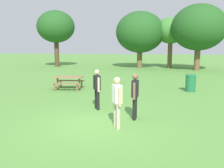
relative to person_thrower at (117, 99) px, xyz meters
name	(u,v)px	position (x,y,z in m)	size (l,w,h in m)	color
ground_plane	(98,123)	(-0.70, 0.37, -0.94)	(120.00, 120.00, 0.00)	#568E3D
person_thrower	(117,99)	(0.00, 0.00, 0.00)	(0.37, 0.55, 1.64)	#B7AD93
person_catcher	(97,87)	(-1.11, 2.19, 0.00)	(0.37, 0.55, 1.64)	black
person_bystander	(135,93)	(0.50, 1.04, 0.00)	(0.24, 0.61, 1.64)	black
frisbee	(117,109)	(-0.29, 2.21, -0.93)	(0.27, 0.27, 0.03)	#E04733
picnic_table_near	(68,80)	(-3.76, 6.42, -0.38)	(1.76, 1.50, 0.77)	olive
trash_can_beside_table	(191,83)	(3.29, 6.81, -0.46)	(0.59, 0.59, 0.96)	#1E663D
tree_tall_left	(56,27)	(-10.02, 20.84, 3.72)	(4.39, 4.39, 6.56)	#4C3823
tree_broad_center	(140,32)	(-0.20, 20.81, 3.03)	(5.37, 5.37, 6.27)	brown
tree_far_right	(171,31)	(3.15, 20.95, 3.15)	(3.37, 3.37, 5.58)	brown
tree_slender_mid	(199,28)	(5.75, 19.02, 3.37)	(5.45, 5.45, 6.65)	brown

